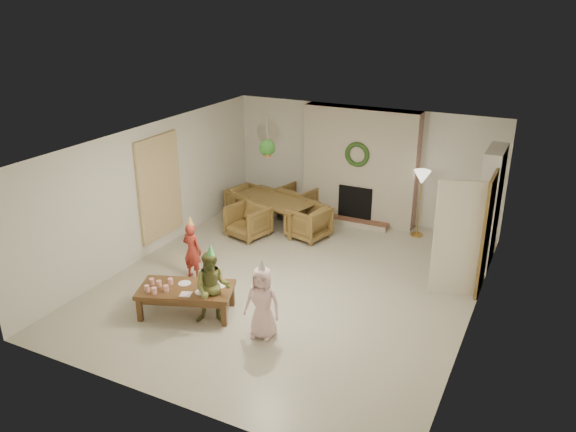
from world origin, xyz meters
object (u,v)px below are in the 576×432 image
Objects in this scene: dining_chair_far at (297,202)px; dining_chair_right at (308,222)px; child_red at (192,251)px; dining_chair_near at (248,221)px; coffee_table_top at (186,290)px; child_pink at (262,303)px; dining_table at (273,212)px; child_plaid at (213,288)px; dining_chair_left at (248,203)px.

dining_chair_far and dining_chair_right have the same top height.
dining_chair_near is at bearing -87.27° from child_red.
coffee_table_top is 1.31× the size of child_pink.
child_pink is at bearing 153.46° from child_red.
coffee_table_top is at bearing -63.20° from dining_chair_near.
child_pink reaches higher than dining_chair_near.
dining_chair_far is at bearing 90.00° from dining_table.
child_plaid reaches higher than dining_chair_near.
dining_chair_far is at bearing -128.66° from dining_chair_right.
dining_table is at bearing 79.63° from child_plaid.
dining_table is 2.34× the size of dining_chair_right.
dining_chair_near is at bearing 81.64° from coffee_table_top.
dining_table is 1.51× the size of child_plaid.
dining_chair_near is (-0.20, -0.75, 0.03)m from dining_table.
child_red is 1.58m from child_plaid.
dining_chair_near is at bearing -51.34° from dining_chair_right.
child_plaid reaches higher than dining_chair_left.
child_plaid is 1.06× the size of child_pink.
child_pink is (1.38, -0.03, 0.14)m from coffee_table_top.
dining_chair_left is (-0.56, 0.95, 0.00)m from dining_chair_near.
child_red reaches higher than dining_chair_left.
child_pink reaches higher than dining_chair_right.
child_pink is (0.89, -3.58, 0.21)m from dining_chair_right.
dining_chair_right is 0.64× the size of child_plaid.
dining_chair_far reaches higher than coffee_table_top.
dining_chair_left is 1.75m from dining_chair_right.
dining_chair_near and dining_chair_left have the same top height.
child_pink reaches higher than coffee_table_top.
child_plaid is at bearing -141.99° from dining_chair_left.
child_red is at bearing 144.86° from child_pink.
dining_chair_right is (1.14, 0.51, 0.00)m from dining_chair_near.
child_red reaches higher than coffee_table_top.
dining_chair_near is 3.11m from coffee_table_top.
dining_chair_far is 3.52m from child_red.
dining_chair_far is 4.56m from coffee_table_top.
child_pink is at bearing -24.49° from child_plaid.
dining_chair_right is at bearing 97.24° from child_pink.
child_red is at bearing 100.06° from coffee_table_top.
dining_chair_right is 0.68× the size of child_pink.
dining_table is 4.25m from child_pink.
dining_chair_right is at bearing 61.73° from coffee_table_top.
dining_chair_far reaches higher than dining_table.
child_red is at bearing -9.22° from dining_chair_right.
dining_chair_near is 1.25m from dining_chair_right.
dining_chair_near is 1.10m from dining_chair_left.
coffee_table_top is at bearing -148.47° from dining_chair_left.
dining_chair_far is (0.40, 1.51, 0.00)m from dining_chair_near.
child_plaid reaches higher than child_red.
child_plaid is at bearing 173.47° from child_pink.
dining_table is 2.34× the size of dining_chair_near.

